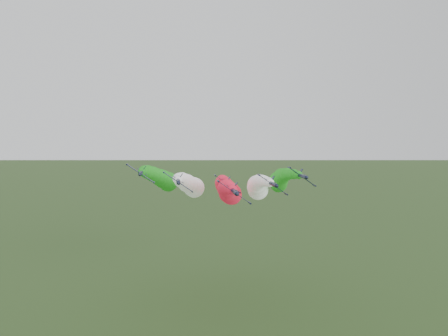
{
  "coord_description": "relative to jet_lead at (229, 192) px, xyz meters",
  "views": [
    {
      "loc": [
        -12.13,
        -103.19,
        56.73
      ],
      "look_at": [
        0.87,
        3.52,
        48.65
      ],
      "focal_mm": 35.0,
      "sensor_mm": 36.0,
      "label": 1
    }
  ],
  "objects": [
    {
      "name": "jet_lead",
      "position": [
        0.0,
        0.0,
        0.0
      ],
      "size": [
        13.54,
        58.88,
        13.47
      ],
      "rotation": [
        0.0,
        0.61,
        0.0
      ],
      "color": "black",
      "rests_on": "ground"
    },
    {
      "name": "jet_inner_left",
      "position": [
        -11.39,
        15.92,
        0.59
      ],
      "size": [
        13.88,
        59.22,
        13.81
      ],
      "rotation": [
        0.0,
        0.61,
        0.0
      ],
      "color": "black",
      "rests_on": "ground"
    },
    {
      "name": "jet_inner_right",
      "position": [
        11.1,
        11.97,
        0.07
      ],
      "size": [
        13.98,
        59.31,
        13.9
      ],
      "rotation": [
        0.0,
        0.61,
        0.0
      ],
      "color": "black",
      "rests_on": "ground"
    },
    {
      "name": "jet_outer_left",
      "position": [
        -20.9,
        22.88,
        2.18
      ],
      "size": [
        13.94,
        59.28,
        13.87
      ],
      "rotation": [
        0.0,
        0.61,
        0.0
      ],
      "color": "black",
      "rests_on": "ground"
    },
    {
      "name": "jet_outer_right",
      "position": [
        20.02,
        17.24,
        1.52
      ],
      "size": [
        13.46,
        58.8,
        13.39
      ],
      "rotation": [
        0.0,
        0.61,
        0.0
      ],
      "color": "black",
      "rests_on": "ground"
    },
    {
      "name": "jet_trail",
      "position": [
        2.04,
        26.55,
        -1.21
      ],
      "size": [
        13.64,
        58.98,
        13.57
      ],
      "rotation": [
        0.0,
        0.61,
        0.0
      ],
      "color": "black",
      "rests_on": "ground"
    }
  ]
}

